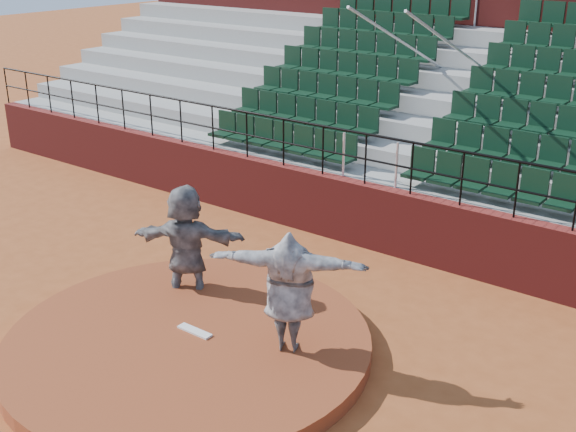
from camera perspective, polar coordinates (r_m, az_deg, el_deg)
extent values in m
plane|color=#9F4E23|center=(11.19, -7.86, -10.47)|extent=(90.00, 90.00, 0.00)
cylinder|color=brown|center=(11.12, -7.89, -9.93)|extent=(5.50, 5.50, 0.25)
cube|color=white|center=(11.14, -7.38, -9.00)|extent=(0.60, 0.15, 0.03)
cube|color=maroon|center=(14.46, 5.97, 0.13)|extent=(24.00, 0.30, 1.30)
cylinder|color=black|center=(13.94, 6.23, 6.46)|extent=(24.00, 0.05, 0.05)
cylinder|color=black|center=(14.08, 6.15, 4.49)|extent=(24.00, 0.04, 0.04)
cylinder|color=black|center=(22.51, -21.36, 9.57)|extent=(0.04, 0.04, 1.00)
cylinder|color=black|center=(21.68, -19.91, 9.35)|extent=(0.04, 0.04, 1.00)
cylinder|color=black|center=(20.86, -18.35, 9.11)|extent=(0.04, 0.04, 1.00)
cylinder|color=black|center=(20.07, -16.67, 8.84)|extent=(0.04, 0.04, 1.00)
cylinder|color=black|center=(19.28, -14.85, 8.54)|extent=(0.04, 0.04, 1.00)
cylinder|color=black|center=(18.53, -12.89, 8.20)|extent=(0.04, 0.04, 1.00)
cylinder|color=black|center=(17.79, -10.76, 7.83)|extent=(0.04, 0.04, 1.00)
cylinder|color=black|center=(17.08, -8.46, 7.41)|extent=(0.04, 0.04, 1.00)
cylinder|color=black|center=(16.40, -5.96, 6.94)|extent=(0.04, 0.04, 1.00)
cylinder|color=black|center=(15.76, -3.27, 6.42)|extent=(0.04, 0.04, 1.00)
cylinder|color=black|center=(15.15, -0.36, 5.84)|extent=(0.04, 0.04, 1.00)
cylinder|color=black|center=(14.59, 2.78, 5.20)|extent=(0.04, 0.04, 1.00)
cylinder|color=black|center=(14.08, 6.15, 4.49)|extent=(0.04, 0.04, 1.00)
cylinder|color=black|center=(13.62, 9.75, 3.72)|extent=(0.04, 0.04, 1.00)
cylinder|color=black|center=(13.22, 13.58, 2.87)|extent=(0.04, 0.04, 1.00)
cylinder|color=black|center=(12.89, 17.62, 1.97)|extent=(0.04, 0.04, 1.00)
cube|color=#999994|center=(14.92, 7.12, 0.77)|extent=(24.00, 0.85, 1.30)
cube|color=black|center=(15.95, -0.59, 6.12)|extent=(3.85, 0.48, 0.72)
cube|color=black|center=(13.61, 16.55, 2.48)|extent=(3.85, 0.48, 0.72)
cube|color=#999994|center=(15.56, 8.74, 2.34)|extent=(24.00, 0.85, 1.70)
cube|color=black|center=(16.51, 1.22, 8.08)|extent=(3.85, 0.48, 0.72)
cube|color=black|center=(14.26, 17.97, 4.86)|extent=(3.85, 0.48, 0.72)
cube|color=#999994|center=(16.21, 10.22, 3.78)|extent=(24.00, 0.85, 2.10)
cube|color=black|center=(17.10, 2.93, 9.90)|extent=(3.85, 0.48, 0.72)
cube|color=black|center=(14.94, 19.27, 7.03)|extent=(3.85, 0.48, 0.72)
cube|color=#999994|center=(16.89, 11.60, 5.11)|extent=(24.00, 0.85, 2.50)
cube|color=black|center=(17.73, 4.53, 11.59)|extent=(3.85, 0.48, 0.72)
cube|color=black|center=(15.65, 20.47, 9.00)|extent=(3.85, 0.48, 0.72)
cube|color=#999994|center=(17.59, 12.87, 6.33)|extent=(24.00, 0.85, 2.90)
cube|color=black|center=(18.38, 6.04, 13.15)|extent=(3.85, 0.48, 0.72)
cube|color=black|center=(16.39, 21.57, 10.80)|extent=(3.85, 0.48, 0.72)
cube|color=#999994|center=(18.30, 14.05, 7.45)|extent=(24.00, 0.85, 3.30)
cube|color=black|center=(19.06, 7.46, 14.60)|extent=(3.85, 0.48, 0.72)
cube|color=#999994|center=(19.02, 15.15, 8.49)|extent=(24.00, 0.85, 3.70)
cube|color=black|center=(19.75, 8.80, 15.94)|extent=(3.85, 0.48, 0.72)
cylinder|color=silver|center=(16.69, 10.27, 12.59)|extent=(0.06, 5.97, 2.46)
cylinder|color=silver|center=(16.19, 14.12, 12.03)|extent=(0.06, 5.97, 2.46)
cube|color=maroon|center=(20.52, 17.76, 13.97)|extent=(24.00, 3.00, 7.10)
imported|color=black|center=(10.23, 0.08, -5.97)|extent=(2.30, 1.51, 1.83)
imported|color=black|center=(12.20, -8.01, -2.19)|extent=(1.97, 1.47, 2.06)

